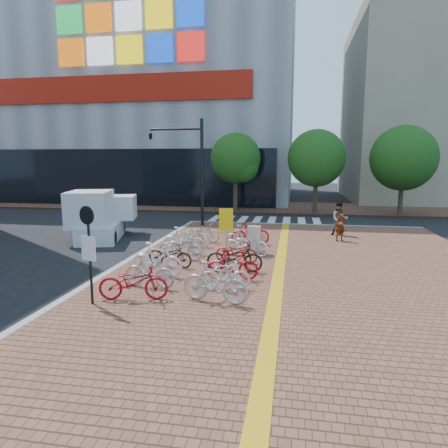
% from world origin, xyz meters
% --- Properties ---
extents(ground, '(120.00, 120.00, 0.00)m').
position_xyz_m(ground, '(0.00, 0.00, 0.00)').
color(ground, black).
rests_on(ground, ground).
extents(sidewalk, '(14.00, 34.00, 0.15)m').
position_xyz_m(sidewalk, '(3.00, -5.00, 0.07)').
color(sidewalk, brown).
rests_on(sidewalk, ground).
extents(tactile_strip, '(0.40, 34.00, 0.01)m').
position_xyz_m(tactile_strip, '(2.00, -5.00, 0.16)').
color(tactile_strip, gold).
rests_on(tactile_strip, sidewalk).
extents(kerb_west, '(0.25, 34.00, 0.15)m').
position_xyz_m(kerb_west, '(-4.00, -5.00, 0.08)').
color(kerb_west, gray).
rests_on(kerb_west, ground).
extents(kerb_north, '(14.00, 0.25, 0.15)m').
position_xyz_m(kerb_north, '(3.00, 12.00, 0.08)').
color(kerb_north, gray).
rests_on(kerb_north, ground).
extents(far_sidewalk, '(70.00, 8.00, 0.15)m').
position_xyz_m(far_sidewalk, '(0.00, 21.00, 0.07)').
color(far_sidewalk, brown).
rests_on(far_sidewalk, ground).
extents(department_store, '(36.00, 24.27, 28.00)m').
position_xyz_m(department_store, '(-15.99, 31.95, 13.98)').
color(department_store, gray).
rests_on(department_store, ground).
extents(crosswalk, '(7.50, 4.00, 0.01)m').
position_xyz_m(crosswalk, '(0.50, 14.00, 0.01)').
color(crosswalk, silver).
rests_on(crosswalk, ground).
extents(street_trees, '(16.20, 4.60, 6.35)m').
position_xyz_m(street_trees, '(5.04, 17.45, 4.10)').
color(street_trees, '#38281E').
rests_on(street_trees, far_sidewalk).
extents(bike_0, '(2.05, 1.05, 1.03)m').
position_xyz_m(bike_0, '(-1.97, -2.56, 0.66)').
color(bike_0, '#A50B19').
rests_on(bike_0, sidewalk).
extents(bike_1, '(1.76, 0.73, 1.03)m').
position_xyz_m(bike_1, '(-1.92, -1.43, 0.66)').
color(bike_1, '#A4A4A9').
rests_on(bike_1, sidewalk).
extents(bike_2, '(1.97, 0.85, 1.14)m').
position_xyz_m(bike_2, '(-2.11, -0.15, 0.72)').
color(bike_2, white).
rests_on(bike_2, sidewalk).
extents(bike_3, '(1.87, 0.94, 0.94)m').
position_xyz_m(bike_3, '(-2.03, 1.02, 0.62)').
color(bike_3, black).
rests_on(bike_3, sidewalk).
extents(bike_4, '(1.98, 0.97, 1.00)m').
position_xyz_m(bike_4, '(-1.96, 2.18, 0.65)').
color(bike_4, '#B7B7BC').
rests_on(bike_4, sidewalk).
extents(bike_5, '(1.95, 0.73, 1.15)m').
position_xyz_m(bike_5, '(-2.09, 3.11, 0.72)').
color(bike_5, silver).
rests_on(bike_5, sidewalk).
extents(bike_6, '(1.81, 0.65, 0.94)m').
position_xyz_m(bike_6, '(-2.13, 4.55, 0.62)').
color(bike_6, silver).
rests_on(bike_6, sidewalk).
extents(bike_7, '(1.80, 0.82, 0.91)m').
position_xyz_m(bike_7, '(-1.90, 5.54, 0.61)').
color(bike_7, '#B6B6BB').
rests_on(bike_7, sidewalk).
extents(bike_8, '(2.01, 0.92, 1.17)m').
position_xyz_m(bike_8, '(0.36, -2.39, 0.73)').
color(bike_8, '#ABABB0').
rests_on(bike_8, sidewalk).
extents(bike_9, '(1.60, 0.70, 0.93)m').
position_xyz_m(bike_9, '(0.44, -1.23, 0.61)').
color(bike_9, white).
rests_on(bike_9, sidewalk).
extents(bike_10, '(1.76, 0.73, 1.02)m').
position_xyz_m(bike_10, '(0.51, -0.21, 0.66)').
color(bike_10, '#B20C16').
rests_on(bike_10, sidewalk).
extents(bike_11, '(2.02, 0.76, 1.05)m').
position_xyz_m(bike_11, '(0.42, 0.83, 0.67)').
color(bike_11, black).
rests_on(bike_11, sidewalk).
extents(bike_12, '(1.69, 0.69, 0.87)m').
position_xyz_m(bike_12, '(0.32, 2.07, 0.58)').
color(bike_12, '#A31C0B').
rests_on(bike_12, sidewalk).
extents(bike_13, '(1.99, 1.01, 1.00)m').
position_xyz_m(bike_13, '(0.55, 3.25, 0.65)').
color(bike_13, white).
rests_on(bike_13, sidewalk).
extents(bike_14, '(1.84, 0.59, 1.09)m').
position_xyz_m(bike_14, '(0.37, 4.39, 0.70)').
color(bike_14, '#A8A8AD').
rests_on(bike_14, sidewalk).
extents(bike_15, '(1.85, 0.85, 1.08)m').
position_xyz_m(bike_15, '(0.48, 5.46, 0.69)').
color(bike_15, red).
rests_on(bike_15, sidewalk).
extents(pedestrian_a, '(0.66, 0.59, 1.51)m').
position_xyz_m(pedestrian_a, '(4.73, 7.07, 0.90)').
color(pedestrian_a, gray).
rests_on(pedestrian_a, sidewalk).
extents(pedestrian_b, '(0.88, 0.70, 1.73)m').
position_xyz_m(pedestrian_b, '(4.84, 8.58, 1.02)').
color(pedestrian_b, '#535769').
rests_on(pedestrian_b, sidewalk).
extents(utility_box, '(0.56, 0.42, 1.18)m').
position_xyz_m(utility_box, '(0.83, 3.72, 0.74)').
color(utility_box, silver).
rests_on(utility_box, sidewalk).
extents(yellow_sign, '(0.54, 0.21, 2.04)m').
position_xyz_m(yellow_sign, '(-0.17, 2.59, 1.56)').
color(yellow_sign, '#B7B7BC').
rests_on(yellow_sign, sidewalk).
extents(notice_sign, '(0.49, 0.20, 2.73)m').
position_xyz_m(notice_sign, '(-2.97, -3.11, 1.87)').
color(notice_sign, black).
rests_on(notice_sign, sidewalk).
extents(traffic_light_pole, '(3.38, 1.30, 6.30)m').
position_xyz_m(traffic_light_pole, '(-4.42, 10.41, 4.50)').
color(traffic_light_pole, black).
rests_on(traffic_light_pole, sidewalk).
extents(box_truck, '(3.03, 4.74, 2.54)m').
position_xyz_m(box_truck, '(-7.39, 6.25, 1.20)').
color(box_truck, silver).
rests_on(box_truck, ground).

